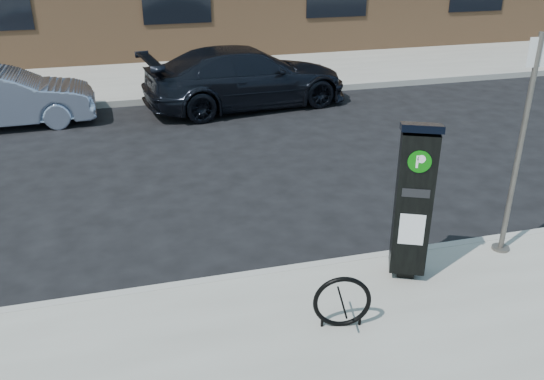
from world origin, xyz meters
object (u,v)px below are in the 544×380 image
object	(u,v)px
car_dark	(246,77)
sign_pole	(519,150)
parking_kiosk	(413,200)
bike_rack	(342,302)
car_silver	(3,98)

from	to	relation	value
car_dark	sign_pole	bearing A→B (deg)	-175.88
parking_kiosk	sign_pole	size ratio (longest dim) A/B	0.70
parking_kiosk	bike_rack	xyz separation A→B (m)	(-1.10, -0.71, -0.69)
sign_pole	car_silver	size ratio (longest dim) A/B	0.74
bike_rack	car_silver	size ratio (longest dim) A/B	0.16
sign_pole	car_silver	xyz separation A→B (m)	(-6.91, 7.48, -0.90)
parking_kiosk	sign_pole	xyz separation A→B (m)	(1.45, 0.20, 0.37)
sign_pole	bike_rack	distance (m)	2.91
parking_kiosk	car_silver	bearing A→B (deg)	149.95
car_silver	bike_rack	bearing A→B (deg)	-154.23
bike_rack	parking_kiosk	bearing A→B (deg)	44.66
parking_kiosk	car_dark	size ratio (longest dim) A/B	0.40
sign_pole	car_silver	world-z (taller)	sign_pole
parking_kiosk	car_dark	xyz separation A→B (m)	(-0.17, 7.77, -0.44)
bike_rack	car_silver	xyz separation A→B (m)	(-4.36, 8.39, 0.17)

